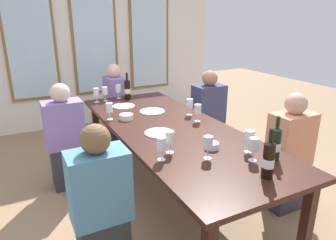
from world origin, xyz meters
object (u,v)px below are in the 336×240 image
(wine_bottle_2, at_px, (127,89))
(wine_glass_4, at_px, (105,91))
(seated_person_3, at_px, (208,117))
(wine_glass_0, at_px, (208,144))
(wine_glass_9, at_px, (190,104))
(seated_person_2, at_px, (66,139))
(wine_glass_3, at_px, (96,93))
(wine_glass_8, at_px, (198,110))
(dining_table, at_px, (171,133))
(seated_person_0, at_px, (101,208))
(wine_glass_2, at_px, (109,108))
(wine_glass_10, at_px, (118,89))
(tasting_bowl_1, at_px, (212,146))
(wine_glass_6, at_px, (249,137))
(wine_bottle_1, at_px, (268,159))
(white_plate_1, at_px, (124,106))
(wine_glass_5, at_px, (254,145))
(white_plate_2, at_px, (152,111))
(wine_bottle_0, at_px, (275,143))
(white_plate_0, at_px, (159,133))
(seated_person_4, at_px, (116,105))
(wine_glass_1, at_px, (170,138))
(wine_glass_7, at_px, (161,145))
(tasting_bowl_0, at_px, (126,117))

(wine_bottle_2, height_order, wine_glass_4, wine_bottle_2)
(seated_person_3, bearing_deg, wine_glass_0, -124.87)
(wine_glass_9, distance_m, seated_person_2, 1.33)
(wine_glass_3, height_order, wine_glass_8, same)
(dining_table, relative_size, seated_person_0, 2.40)
(wine_bottle_2, xyz_separation_m, wine_glass_2, (-0.44, -0.68, -0.01))
(seated_person_3, bearing_deg, seated_person_0, -143.39)
(wine_glass_10, xyz_separation_m, seated_person_3, (0.96, -0.61, -0.33))
(tasting_bowl_1, bearing_deg, wine_glass_6, -41.11)
(wine_glass_6, bearing_deg, dining_table, 108.83)
(wine_bottle_1, bearing_deg, wine_glass_4, 99.43)
(white_plate_1, height_order, wine_glass_5, wine_glass_5)
(white_plate_2, xyz_separation_m, seated_person_3, (0.82, 0.11, -0.22))
(wine_glass_6, bearing_deg, wine_glass_4, 105.38)
(white_plate_2, relative_size, wine_glass_5, 1.57)
(seated_person_3, bearing_deg, wine_bottle_0, -108.32)
(white_plate_0, relative_size, wine_glass_4, 1.50)
(wine_glass_6, distance_m, seated_person_4, 2.49)
(tasting_bowl_1, distance_m, wine_glass_4, 1.81)
(white_plate_1, relative_size, tasting_bowl_1, 2.24)
(wine_bottle_2, bearing_deg, wine_glass_1, -99.21)
(wine_bottle_1, relative_size, seated_person_2, 0.30)
(dining_table, relative_size, wine_glass_0, 15.33)
(dining_table, relative_size, wine_glass_8, 15.33)
(wine_glass_0, height_order, seated_person_0, seated_person_0)
(wine_bottle_2, height_order, wine_glass_3, wine_bottle_2)
(wine_bottle_0, xyz_separation_m, wine_glass_6, (-0.08, 0.18, -0.00))
(wine_glass_5, bearing_deg, dining_table, 102.01)
(white_plate_2, height_order, wine_bottle_0, wine_bottle_0)
(wine_bottle_0, relative_size, wine_glass_2, 1.87)
(seated_person_0, bearing_deg, wine_glass_10, 67.92)
(wine_glass_10, relative_size, seated_person_0, 0.16)
(tasting_bowl_1, distance_m, seated_person_0, 0.95)
(wine_bottle_2, bearing_deg, wine_glass_6, -82.07)
(tasting_bowl_1, bearing_deg, wine_glass_10, 94.57)
(wine_glass_1, relative_size, seated_person_0, 0.16)
(white_plate_1, relative_size, wine_glass_6, 1.44)
(wine_glass_7, bearing_deg, tasting_bowl_1, -0.21)
(wine_bottle_1, height_order, wine_bottle_2, wine_bottle_2)
(wine_glass_2, relative_size, seated_person_3, 0.16)
(wine_bottle_0, distance_m, wine_glass_1, 0.76)
(wine_bottle_1, height_order, wine_glass_2, wine_bottle_1)
(seated_person_0, bearing_deg, wine_glass_0, -4.90)
(tasting_bowl_0, height_order, wine_glass_4, wine_glass_4)
(white_plate_0, relative_size, wine_glass_1, 1.50)
(wine_bottle_2, xyz_separation_m, wine_glass_1, (-0.27, -1.65, -0.01))
(dining_table, height_order, wine_glass_0, wine_glass_0)
(wine_glass_0, xyz_separation_m, wine_glass_4, (-0.20, 1.91, 0.00))
(tasting_bowl_1, bearing_deg, wine_glass_4, 100.53)
(tasting_bowl_0, height_order, seated_person_3, seated_person_3)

